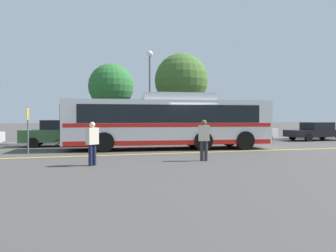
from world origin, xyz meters
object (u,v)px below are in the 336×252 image
Objects in this scene: street_lamp at (150,79)px; tree_2 at (181,80)px; transit_bus at (168,121)px; bus_stop_sign at (28,124)px; parked_car_2 at (164,133)px; parked_car_4 at (316,131)px; pedestrian_1 at (204,138)px; parked_car_1 at (60,133)px; pedestrian_0 at (92,141)px; tree_1 at (111,86)px; parked_car_3 at (244,132)px.

tree_2 is (3.22, 2.25, 0.27)m from street_lamp.
transit_bus reaches higher than bus_stop_sign.
transit_bus is 3.88m from parked_car_2.
parked_car_4 is (12.87, 3.61, -0.84)m from transit_bus.
pedestrian_1 is 0.24× the size of street_lamp.
parked_car_4 is at bearing 84.51° from parked_car_2.
pedestrian_1 reaches higher than parked_car_2.
parked_car_2 is (6.60, 0.19, -0.06)m from parked_car_1.
tree_1 is (2.26, 14.27, 3.34)m from pedestrian_0.
street_lamp is 0.94× the size of tree_2.
pedestrian_1 is at bearing -117.04° from bus_stop_sign.
pedestrian_0 is at bearing -56.09° from parked_car_3.
transit_bus is 13.39m from parked_car_4.
parked_car_4 is (18.68, 0.09, -0.09)m from parked_car_1.
pedestrian_1 reaches higher than parked_car_3.
pedestrian_0 is at bearing -143.99° from bus_stop_sign.
transit_bus is at bearing 103.30° from parked_car_4.
bus_stop_sign is 11.09m from tree_1.
tree_1 is at bearing 177.68° from tree_2.
parked_car_2 reaches higher than parked_car_4.
transit_bus is 6.94m from pedestrian_0.
bus_stop_sign reaches higher than parked_car_3.
pedestrian_0 is (-17.25, -8.95, 0.18)m from parked_car_4.
transit_bus is 1.92× the size of tree_1.
pedestrian_0 reaches higher than parked_car_2.
transit_bus is 7.58m from parked_car_3.
parked_car_2 is at bearing 96.10° from parked_car_1.
parked_car_4 is 0.79× the size of tree_1.
pedestrian_1 is (4.34, 0.12, 0.04)m from pedestrian_0.
tree_1 is at bearing 19.73° from transit_bus.
tree_2 reaches higher than parked_car_3.
parked_car_3 is 0.64× the size of tree_2.
parked_car_3 is 6.20m from parked_car_4.
tree_2 is at bearing 144.98° from parked_car_2.
street_lamp is at bearing -120.06° from parked_car_3.
transit_bus is 7.12m from bus_stop_sign.
tree_1 is at bearing -155.79° from parked_car_2.
parked_car_1 is at bearing -154.91° from street_lamp.
transit_bus is 7.09× the size of pedestrian_1.
parked_car_2 is at bearing -96.70° from parked_car_3.
parked_car_1 is at bearing 138.80° from pedestrian_1.
transit_bus is at bearing 63.21° from parked_car_1.
parked_car_3 is at bearing 94.42° from parked_car_1.
tree_2 is (3.67, 8.70, 3.32)m from transit_bus.
street_lamp reaches higher than pedestrian_1.
pedestrian_1 is (-0.05, -5.22, -0.61)m from transit_bus.
tree_2 reaches higher than pedestrian_0.
parked_car_2 is 12.08m from parked_car_4.
pedestrian_1 is 8.45m from bus_stop_sign.
transit_bus reaches higher than parked_car_1.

